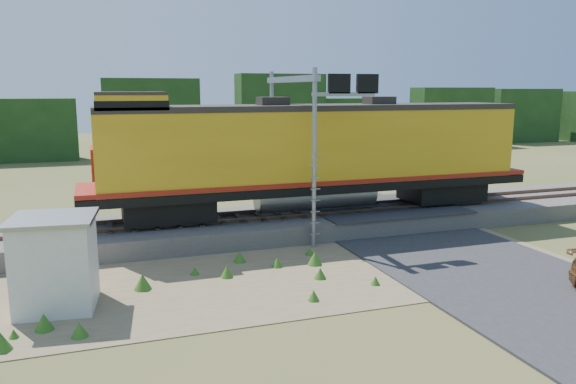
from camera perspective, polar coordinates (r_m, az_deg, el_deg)
name	(u,v)px	position (r m, az deg, el deg)	size (l,w,h in m)	color
ground	(282,279)	(19.28, -0.58, -8.79)	(140.00, 140.00, 0.00)	#475123
ballast	(239,227)	(24.71, -4.98, -3.54)	(70.00, 5.00, 0.80)	slate
rails	(239,216)	(24.60, -5.00, -2.46)	(70.00, 1.54, 0.16)	brown
dirt_shoulder	(221,280)	(19.24, -6.78, -8.86)	(26.00, 8.00, 0.03)	#8C7754
road	(446,251)	(22.94, 15.73, -5.81)	(7.00, 66.00, 0.86)	#38383A
tree_line_north	(158,124)	(55.68, -13.10, 6.78)	(130.00, 3.00, 6.50)	#163613
weed_clumps	(178,289)	(18.64, -11.09, -9.68)	(15.00, 6.20, 0.56)	#35691E
locomotive	(310,152)	(25.14, 2.28, 4.06)	(20.46, 3.12, 5.28)	black
shed	(56,262)	(17.73, -22.54, -6.61)	(2.57, 2.57, 2.76)	silver
signal_gantry	(304,112)	(24.18, 1.66, 8.10)	(2.84, 6.20, 7.17)	gray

